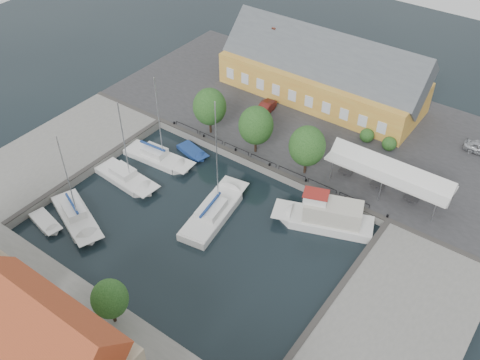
# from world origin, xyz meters

# --- Properties ---
(ground) EXTENTS (140.00, 140.00, 0.00)m
(ground) POSITION_xyz_m (0.00, 0.00, 0.00)
(ground) COLOR black
(ground) RESTS_ON ground
(north_quay) EXTENTS (56.00, 26.00, 1.00)m
(north_quay) POSITION_xyz_m (0.00, 23.00, 0.50)
(north_quay) COLOR #2D2D30
(north_quay) RESTS_ON ground
(west_quay) EXTENTS (12.00, 24.00, 1.00)m
(west_quay) POSITION_xyz_m (-22.00, -2.00, 0.50)
(west_quay) COLOR slate
(west_quay) RESTS_ON ground
(east_quay) EXTENTS (12.00, 24.00, 1.00)m
(east_quay) POSITION_xyz_m (22.00, -2.00, 0.50)
(east_quay) COLOR slate
(east_quay) RESTS_ON ground
(south_bank) EXTENTS (56.00, 14.00, 1.00)m
(south_bank) POSITION_xyz_m (0.00, -21.00, 0.50)
(south_bank) COLOR slate
(south_bank) RESTS_ON ground
(quay_edge_fittings) EXTENTS (56.00, 24.72, 0.40)m
(quay_edge_fittings) POSITION_xyz_m (0.02, 4.75, 1.06)
(quay_edge_fittings) COLOR #383533
(quay_edge_fittings) RESTS_ON north_quay
(warehouse) EXTENTS (28.56, 14.00, 9.55)m
(warehouse) POSITION_xyz_m (-2.60, 28.36, 4.43)
(warehouse) COLOR gold
(warehouse) RESTS_ON north_quay
(tent_canopy) EXTENTS (14.00, 4.00, 2.83)m
(tent_canopy) POSITION_xyz_m (14.00, 14.50, 3.68)
(tent_canopy) COLOR silver
(tent_canopy) RESTS_ON north_quay
(quay_trees) EXTENTS (18.20, 4.20, 6.30)m
(quay_trees) POSITION_xyz_m (-2.00, 12.00, 4.88)
(quay_trees) COLOR black
(quay_trees) RESTS_ON north_quay
(car_red) EXTENTS (2.01, 4.55, 1.45)m
(car_red) POSITION_xyz_m (-5.85, 19.79, 1.73)
(car_red) COLOR #581914
(car_red) RESTS_ON north_quay
(center_sailboat) EXTENTS (4.82, 11.13, 14.56)m
(center_sailboat) POSITION_xyz_m (0.18, 0.85, 0.36)
(center_sailboat) COLOR silver
(center_sailboat) RESTS_ON ground
(trawler) EXTENTS (11.15, 6.71, 5.00)m
(trawler) POSITION_xyz_m (10.85, 6.78, 1.02)
(trawler) COLOR silver
(trawler) RESTS_ON ground
(west_boat_a) EXTENTS (9.65, 3.38, 12.41)m
(west_boat_a) POSITION_xyz_m (-11.54, 4.58, 0.27)
(west_boat_a) COLOR silver
(west_boat_a) RESTS_ON ground
(west_boat_c) EXTENTS (8.92, 3.43, 11.73)m
(west_boat_c) POSITION_xyz_m (-11.87, -0.52, 0.26)
(west_boat_c) COLOR silver
(west_boat_c) RESTS_ON ground
(west_boat_d) EXTENTS (9.55, 5.94, 12.29)m
(west_boat_d) POSITION_xyz_m (-11.49, -8.35, 0.27)
(west_boat_d) COLOR silver
(west_boat_d) RESTS_ON ground
(launch_sw) EXTENTS (4.86, 2.60, 0.98)m
(launch_sw) POSITION_xyz_m (-13.68, -10.76, 0.09)
(launch_sw) COLOR silver
(launch_sw) RESTS_ON ground
(launch_nw) EXTENTS (4.85, 2.84, 0.88)m
(launch_nw) POSITION_xyz_m (-8.96, 8.21, 0.09)
(launch_nw) COLOR navy
(launch_nw) RESTS_ON ground
(townhouses) EXTENTS (36.30, 8.50, 12.00)m
(townhouses) POSITION_xyz_m (1.93, -23.24, 5.82)
(townhouses) COLOR #B7AD8D
(townhouses) RESTS_ON south_bank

